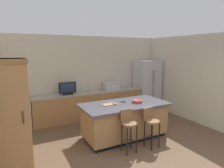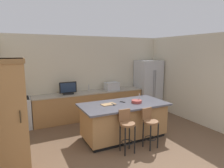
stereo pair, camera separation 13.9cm
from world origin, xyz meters
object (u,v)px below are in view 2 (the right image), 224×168
object	(u,v)px
tv_monitor	(68,89)
cell_phone	(122,102)
bar_stool_left	(127,127)
microwave	(112,86)
bar_stool_right	(150,125)
cabinet_tower	(9,117)
cutting_board	(108,104)
range_oven	(18,114)
kitchen_island	(124,120)
tv_remote	(113,104)
fruit_bowl	(137,101)
refrigerator	(148,85)

from	to	relation	value
tv_monitor	cell_phone	world-z (taller)	tv_monitor
bar_stool_left	cell_phone	distance (m)	0.99
microwave	bar_stool_right	world-z (taller)	microwave
cabinet_tower	cutting_board	world-z (taller)	cabinet_tower
range_oven	cabinet_tower	world-z (taller)	cabinet_tower
kitchen_island	tv_remote	size ratio (longest dim) A/B	13.48
tv_remote	cell_phone	bearing A→B (deg)	18.47
fruit_bowl	tv_remote	distance (m)	0.66
refrigerator	cell_phone	size ratio (longest dim) A/B	12.88
kitchen_island	cell_phone	xyz separation A→B (m)	(0.04, 0.15, 0.46)
bar_stool_left	tv_remote	xyz separation A→B (m)	(0.02, 0.75, 0.35)
bar_stool_left	kitchen_island	bearing A→B (deg)	66.78
kitchen_island	cabinet_tower	world-z (taller)	cabinet_tower
tv_remote	range_oven	bearing A→B (deg)	141.66
tv_monitor	cutting_board	bearing A→B (deg)	-70.26
bar_stool_left	tv_remote	distance (m)	0.82
fruit_bowl	bar_stool_left	bearing A→B (deg)	-136.71
kitchen_island	tv_monitor	size ratio (longest dim) A/B	4.17
cell_phone	tv_remote	xyz separation A→B (m)	(-0.35, -0.11, 0.01)
tv_monitor	cabinet_tower	bearing A→B (deg)	-125.40
microwave	cell_phone	world-z (taller)	microwave
cell_phone	tv_remote	world-z (taller)	tv_remote
tv_monitor	cutting_board	world-z (taller)	tv_monitor
fruit_bowl	microwave	bearing A→B (deg)	83.76
tv_monitor	tv_remote	xyz separation A→B (m)	(0.72, -1.77, -0.16)
tv_monitor	cell_phone	bearing A→B (deg)	-57.28
bar_stool_right	fruit_bowl	bearing A→B (deg)	76.90
microwave	tv_remote	size ratio (longest dim) A/B	2.82
cabinet_tower	cell_phone	distance (m)	2.76
tv_remote	kitchen_island	bearing A→B (deg)	-5.89
kitchen_island	tv_monitor	world-z (taller)	tv_monitor
refrigerator	bar_stool_left	bearing A→B (deg)	-134.17
kitchen_island	cutting_board	bearing A→B (deg)	168.49
kitchen_island	refrigerator	bearing A→B (deg)	40.42
range_oven	tv_monitor	world-z (taller)	tv_monitor
tv_monitor	bar_stool_right	world-z (taller)	tv_monitor
cabinet_tower	tv_remote	bearing A→B (deg)	12.30
refrigerator	microwave	world-z (taller)	refrigerator
range_oven	cutting_board	bearing A→B (deg)	-39.89
kitchen_island	fruit_bowl	distance (m)	0.60
cell_phone	cutting_board	distance (m)	0.45
cabinet_tower	fruit_bowl	distance (m)	3.02
microwave	fruit_bowl	world-z (taller)	microwave
bar_stool_right	refrigerator	bearing A→B (deg)	46.86
fruit_bowl	cell_phone	size ratio (longest dim) A/B	1.83
refrigerator	bar_stool_left	xyz separation A→B (m)	(-2.43, -2.50, -0.38)
tv_monitor	tv_remote	distance (m)	1.92
cell_phone	cutting_board	bearing A→B (deg)	161.05
microwave	cell_phone	distance (m)	1.79
range_oven	tv_monitor	xyz separation A→B (m)	(1.50, -0.05, 0.63)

